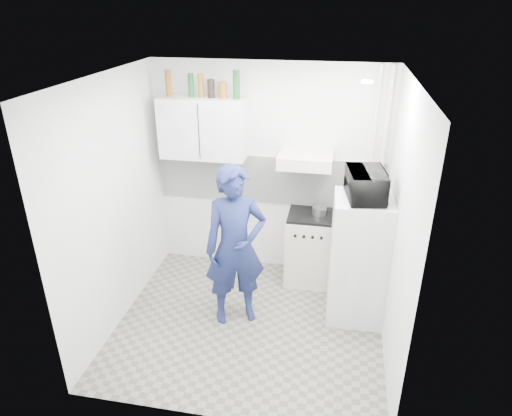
# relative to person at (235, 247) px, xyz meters

# --- Properties ---
(floor) EXTENTS (2.80, 2.80, 0.00)m
(floor) POSITION_rel_person_xyz_m (0.16, -0.10, -0.88)
(floor) COLOR slate
(floor) RESTS_ON ground
(ceiling) EXTENTS (2.80, 2.80, 0.00)m
(ceiling) POSITION_rel_person_xyz_m (0.16, -0.10, 1.72)
(ceiling) COLOR white
(ceiling) RESTS_ON wall_back
(wall_back) EXTENTS (2.80, 0.00, 2.80)m
(wall_back) POSITION_rel_person_xyz_m (0.16, 1.15, 0.42)
(wall_back) COLOR white
(wall_back) RESTS_ON floor
(wall_left) EXTENTS (0.00, 2.60, 2.60)m
(wall_left) POSITION_rel_person_xyz_m (-1.24, -0.10, 0.42)
(wall_left) COLOR white
(wall_left) RESTS_ON floor
(wall_right) EXTENTS (0.00, 2.60, 2.60)m
(wall_right) POSITION_rel_person_xyz_m (1.56, -0.10, 0.42)
(wall_right) COLOR white
(wall_right) RESTS_ON floor
(person) EXTENTS (0.76, 0.64, 1.76)m
(person) POSITION_rel_person_xyz_m (0.00, 0.00, 0.00)
(person) COLOR #18214F
(person) RESTS_ON floor
(stove) EXTENTS (0.54, 0.54, 0.87)m
(stove) POSITION_rel_person_xyz_m (0.71, 0.90, -0.45)
(stove) COLOR beige
(stove) RESTS_ON floor
(fridge) EXTENTS (0.60, 0.60, 1.41)m
(fridge) POSITION_rel_person_xyz_m (1.26, 0.29, -0.18)
(fridge) COLOR white
(fridge) RESTS_ON floor
(stove_top) EXTENTS (0.52, 0.52, 0.03)m
(stove_top) POSITION_rel_person_xyz_m (0.71, 0.90, 0.00)
(stove_top) COLOR black
(stove_top) RESTS_ON stove
(saucepan) EXTENTS (0.17, 0.17, 0.09)m
(saucepan) POSITION_rel_person_xyz_m (0.80, 0.90, 0.07)
(saucepan) COLOR silver
(saucepan) RESTS_ON stove_top
(microwave) EXTENTS (0.57, 0.43, 0.29)m
(microwave) POSITION_rel_person_xyz_m (1.26, 0.29, 0.67)
(microwave) COLOR black
(microwave) RESTS_ON fridge
(bottle_a) EXTENTS (0.07, 0.07, 0.29)m
(bottle_a) POSITION_rel_person_xyz_m (-0.97, 0.98, 1.46)
(bottle_a) COLOR brown
(bottle_a) RESTS_ON upper_cabinet
(bottle_c) EXTENTS (0.06, 0.06, 0.26)m
(bottle_c) POSITION_rel_person_xyz_m (-0.71, 0.98, 1.45)
(bottle_c) COLOR #144C1E
(bottle_c) RESTS_ON upper_cabinet
(bottle_d) EXTENTS (0.06, 0.06, 0.26)m
(bottle_d) POSITION_rel_person_xyz_m (-0.59, 0.98, 1.45)
(bottle_d) COLOR brown
(bottle_d) RESTS_ON upper_cabinet
(canister_a) EXTENTS (0.08, 0.08, 0.20)m
(canister_a) POSITION_rel_person_xyz_m (-0.48, 0.98, 1.42)
(canister_a) COLOR black
(canister_a) RESTS_ON upper_cabinet
(canister_b) EXTENTS (0.09, 0.09, 0.18)m
(canister_b) POSITION_rel_person_xyz_m (-0.34, 0.98, 1.41)
(canister_b) COLOR brown
(canister_b) RESTS_ON upper_cabinet
(bottle_e) EXTENTS (0.08, 0.08, 0.31)m
(bottle_e) POSITION_rel_person_xyz_m (-0.19, 0.98, 1.47)
(bottle_e) COLOR #144C1E
(bottle_e) RESTS_ON upper_cabinet
(upper_cabinet) EXTENTS (1.00, 0.35, 0.70)m
(upper_cabinet) POSITION_rel_person_xyz_m (-0.59, 0.98, 0.97)
(upper_cabinet) COLOR white
(upper_cabinet) RESTS_ON wall_back
(range_hood) EXTENTS (0.60, 0.50, 0.14)m
(range_hood) POSITION_rel_person_xyz_m (0.61, 0.90, 0.69)
(range_hood) COLOR beige
(range_hood) RESTS_ON wall_back
(backsplash) EXTENTS (2.74, 0.03, 0.60)m
(backsplash) POSITION_rel_person_xyz_m (0.16, 1.14, 0.32)
(backsplash) COLOR white
(backsplash) RESTS_ON wall_back
(pipe_a) EXTENTS (0.05, 0.05, 2.60)m
(pipe_a) POSITION_rel_person_xyz_m (1.46, 1.07, 0.42)
(pipe_a) COLOR beige
(pipe_a) RESTS_ON floor
(pipe_b) EXTENTS (0.04, 0.04, 2.60)m
(pipe_b) POSITION_rel_person_xyz_m (1.34, 1.07, 0.42)
(pipe_b) COLOR beige
(pipe_b) RESTS_ON floor
(ceiling_spot_fixture) EXTENTS (0.10, 0.10, 0.02)m
(ceiling_spot_fixture) POSITION_rel_person_xyz_m (1.16, 0.10, 1.69)
(ceiling_spot_fixture) COLOR white
(ceiling_spot_fixture) RESTS_ON ceiling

